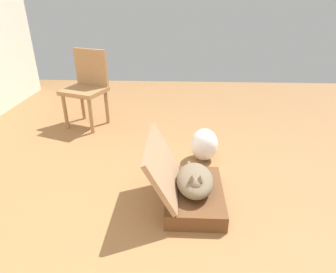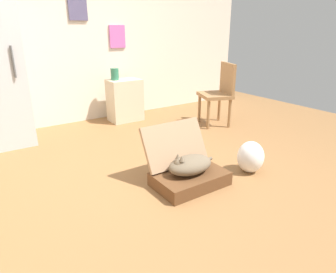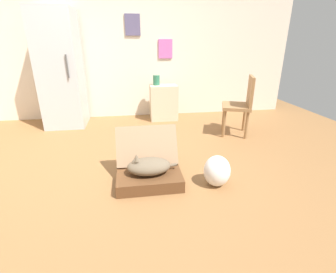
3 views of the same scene
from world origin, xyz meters
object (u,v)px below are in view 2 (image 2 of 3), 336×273
(plastic_bag_white, at_px, (251,157))
(chair, at_px, (219,91))
(cat, at_px, (190,165))
(side_table, at_px, (125,100))
(vase_tall, at_px, (115,74))
(suitcase_base, at_px, (190,179))

(plastic_bag_white, height_order, chair, chair)
(cat, relative_size, side_table, 0.81)
(vase_tall, bearing_deg, chair, -40.72)
(suitcase_base, xyz_separation_m, vase_tall, (0.33, 2.29, 0.67))
(suitcase_base, height_order, side_table, side_table)
(side_table, height_order, chair, chair)
(plastic_bag_white, distance_m, vase_tall, 2.50)
(cat, distance_m, side_table, 2.29)
(chair, bearing_deg, suitcase_base, -30.66)
(side_table, distance_m, chair, 1.46)
(side_table, bearing_deg, cat, -101.63)
(cat, height_order, vase_tall, vase_tall)
(cat, bearing_deg, side_table, 78.37)
(chair, bearing_deg, side_table, -112.74)
(side_table, bearing_deg, suitcase_base, -101.48)
(plastic_bag_white, distance_m, chair, 1.66)
(suitcase_base, distance_m, plastic_bag_white, 0.70)
(side_table, bearing_deg, vase_tall, 158.77)
(vase_tall, relative_size, chair, 0.19)
(suitcase_base, distance_m, vase_tall, 2.41)
(cat, distance_m, plastic_bag_white, 0.70)
(vase_tall, height_order, chair, chair)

